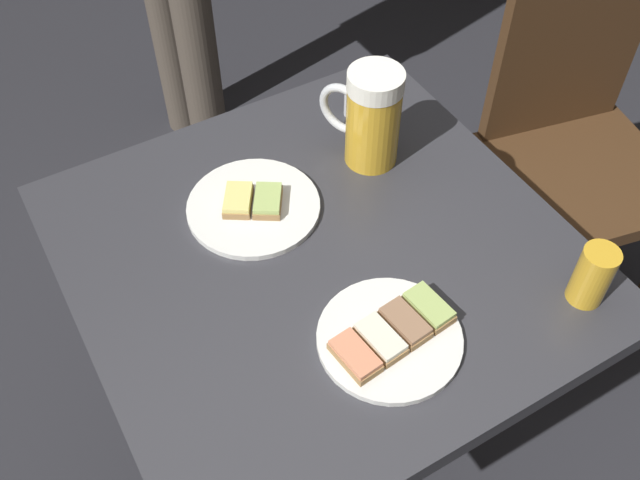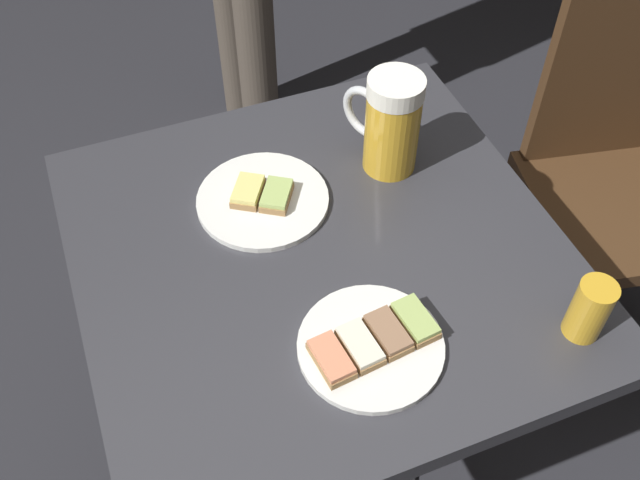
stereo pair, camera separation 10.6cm
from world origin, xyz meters
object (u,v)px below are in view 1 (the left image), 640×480
beer_glass_small (593,275)px  salt_shaker (352,102)px  plate_near (392,335)px  plate_far (253,206)px  beer_mug (371,117)px  cafe_chair (575,133)px

beer_glass_small → salt_shaker: (0.07, -0.50, -0.02)m
plate_near → beer_glass_small: size_ratio=2.05×
plate_far → salt_shaker: 0.28m
beer_mug → salt_shaker: beer_mug is taller
plate_near → cafe_chair: (-0.75, -0.35, -0.24)m
beer_mug → salt_shaker: bearing=-108.2°
plate_far → beer_mug: (-0.22, -0.01, 0.08)m
beer_mug → beer_glass_small: (-0.11, 0.39, -0.04)m
plate_far → beer_glass_small: 0.51m
plate_far → salt_shaker: (-0.25, -0.12, 0.02)m
beer_mug → cafe_chair: bearing=-176.4°
beer_glass_small → cafe_chair: (-0.47, -0.43, -0.28)m
salt_shaker → beer_mug: bearing=71.8°
plate_near → plate_far: same height
beer_mug → cafe_chair: 0.66m
beer_glass_small → cafe_chair: 0.70m
plate_near → beer_mug: size_ratio=1.15×
beer_glass_small → plate_near: bearing=-15.7°
salt_shaker → beer_glass_small: bearing=98.2°
beer_mug → plate_far: bearing=2.9°
cafe_chair → plate_near: bearing=37.0°
plate_far → cafe_chair: 0.84m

